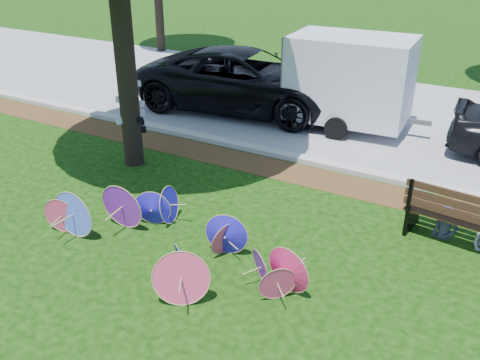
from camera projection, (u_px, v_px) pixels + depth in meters
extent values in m
plane|color=black|center=(152.00, 270.00, 8.62)|extent=(90.00, 90.00, 0.00)
cube|color=#472D16|center=(276.00, 169.00, 12.13)|extent=(90.00, 1.00, 0.01)
cube|color=#B7B5AD|center=(289.00, 156.00, 12.65)|extent=(90.00, 0.30, 0.12)
cube|color=gray|center=(348.00, 110.00, 15.92)|extent=(90.00, 8.00, 0.01)
cylinder|color=black|center=(125.00, 53.00, 11.33)|extent=(0.44, 0.44, 5.09)
cone|color=purple|center=(124.00, 205.00, 9.66)|extent=(0.89, 0.24, 0.89)
cone|color=#271DC9|center=(167.00, 204.00, 9.88)|extent=(0.36, 0.75, 0.73)
cone|color=#F24271|center=(181.00, 276.00, 7.77)|extent=(0.89, 0.71, 0.87)
cone|color=#F24271|center=(63.00, 215.00, 9.55)|extent=(0.71, 0.30, 0.70)
cone|color=#271DC9|center=(152.00, 209.00, 9.73)|extent=(0.70, 0.37, 0.70)
cone|color=#F24271|center=(277.00, 282.00, 7.85)|extent=(0.53, 0.53, 0.60)
cone|color=#C72256|center=(286.00, 272.00, 7.93)|extent=(0.79, 0.36, 0.78)
cone|color=#F24271|center=(224.00, 237.00, 8.93)|extent=(0.40, 0.67, 0.63)
cone|color=purple|center=(263.00, 266.00, 8.20)|extent=(0.60, 0.53, 0.61)
cone|color=#271DC9|center=(184.00, 259.00, 8.40)|extent=(0.60, 0.52, 0.58)
cone|color=#516EF5|center=(76.00, 213.00, 9.41)|extent=(0.88, 0.14, 0.89)
cone|color=#271DC9|center=(226.00, 236.00, 8.85)|extent=(0.76, 0.27, 0.75)
imported|color=black|center=(247.00, 81.00, 15.57)|extent=(6.63, 3.70, 1.75)
cube|color=silver|center=(350.00, 78.00, 13.97)|extent=(3.20, 2.15, 2.75)
imported|color=#3B3D50|center=(449.00, 207.00, 9.26)|extent=(0.49, 0.37, 1.21)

